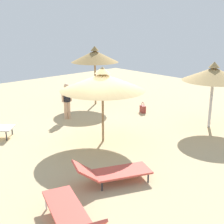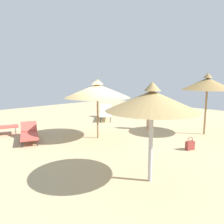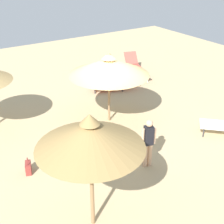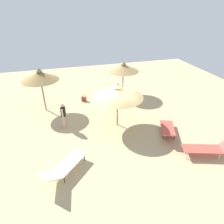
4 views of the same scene
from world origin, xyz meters
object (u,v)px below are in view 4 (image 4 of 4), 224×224
object	(u,v)px
parasol_umbrella_near_left	(40,76)
parasol_umbrella_near_right	(123,68)
lounge_chair_edge	(209,148)
handbag	(84,99)
parasol_umbrella_front	(118,92)
lounge_chair_center	(64,166)
lounge_chair_far_left	(168,130)
person_standing_far_right	(63,114)

from	to	relation	value
parasol_umbrella_near_left	parasol_umbrella_near_right	distance (m)	5.80
lounge_chair_edge	handbag	distance (m)	8.62
parasol_umbrella_front	lounge_chair_center	xyz separation A→B (m)	(-2.97, 3.22, -1.66)
lounge_chair_center	handbag	xyz separation A→B (m)	(6.55, -1.83, -0.24)
parasol_umbrella_near_left	lounge_chair_center	distance (m)	6.32
lounge_chair_far_left	handbag	distance (m)	6.49
parasol_umbrella_near_right	person_standing_far_right	xyz separation A→B (m)	(-3.45, 4.63, -1.24)
parasol_umbrella_near_left	person_standing_far_right	size ratio (longest dim) A/B	1.88
parasol_umbrella_near_right	lounge_chair_far_left	xyz separation A→B (m)	(-5.74, -0.65, -1.76)
parasol_umbrella_near_left	lounge_chair_far_left	world-z (taller)	parasol_umbrella_near_left
parasol_umbrella_near_left	person_standing_far_right	world-z (taller)	parasol_umbrella_near_left
parasol_umbrella_near_right	lounge_chair_far_left	bearing A→B (deg)	-173.58
parasol_umbrella_near_left	lounge_chair_center	xyz separation A→B (m)	(-5.96, -0.80, -1.93)
parasol_umbrella_near_left	parasol_umbrella_near_right	size ratio (longest dim) A/B	1.12
parasol_umbrella_front	parasol_umbrella_near_right	bearing A→B (deg)	-22.74
parasol_umbrella_near_left	parasol_umbrella_near_right	bearing A→B (deg)	-79.86
parasol_umbrella_near_left	lounge_chair_edge	bearing A→B (deg)	-132.29
parasol_umbrella_front	lounge_chair_far_left	xyz separation A→B (m)	(-1.73, -2.33, -1.76)
lounge_chair_edge	handbag	bearing A→B (deg)	32.89
lounge_chair_far_left	person_standing_far_right	xyz separation A→B (m)	(2.29, 5.28, 0.52)
parasol_umbrella_near_right	lounge_chair_edge	world-z (taller)	parasol_umbrella_near_right
person_standing_far_right	lounge_chair_far_left	bearing A→B (deg)	-113.48
parasol_umbrella_front	lounge_chair_center	size ratio (longest dim) A/B	1.35
parasol_umbrella_near_right	lounge_chair_center	distance (m)	8.69
parasol_umbrella_near_left	lounge_chair_edge	world-z (taller)	parasol_umbrella_near_left
parasol_umbrella_front	lounge_chair_edge	bearing A→B (deg)	-138.02
parasol_umbrella_near_left	parasol_umbrella_near_right	world-z (taller)	parasol_umbrella_near_left
parasol_umbrella_near_right	lounge_chair_edge	xyz separation A→B (m)	(-7.66, -1.60, -1.64)
lounge_chair_far_left	lounge_chair_center	xyz separation A→B (m)	(-1.24, 5.55, 0.10)
parasol_umbrella_near_right	person_standing_far_right	bearing A→B (deg)	126.70
parasol_umbrella_near_left	lounge_chair_far_left	distance (m)	8.17
lounge_chair_far_left	lounge_chair_edge	xyz separation A→B (m)	(-1.92, -0.96, 0.12)
parasol_umbrella_front	handbag	size ratio (longest dim) A/B	5.72
parasol_umbrella_near_left	lounge_chair_far_left	xyz separation A→B (m)	(-4.72, -6.35, -2.03)
parasol_umbrella_near_left	lounge_chair_far_left	size ratio (longest dim) A/B	1.37
parasol_umbrella_front	parasol_umbrella_near_right	size ratio (longest dim) A/B	1.11
lounge_chair_center	parasol_umbrella_near_right	bearing A→B (deg)	-35.08
parasol_umbrella_front	parasol_umbrella_near_left	xyz separation A→B (m)	(2.99, 4.02, 0.27)
lounge_chair_center	person_standing_far_right	bearing A→B (deg)	-4.38
parasol_umbrella_near_left	parasol_umbrella_near_right	xyz separation A→B (m)	(1.02, -5.70, -0.27)
lounge_chair_far_left	lounge_chair_center	size ratio (longest dim) A/B	1.00
lounge_chair_edge	parasol_umbrella_near_left	bearing A→B (deg)	47.71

